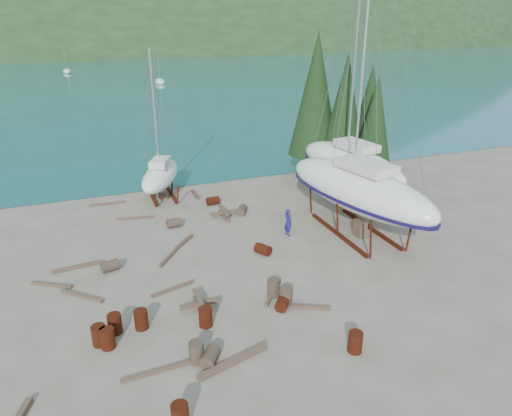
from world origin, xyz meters
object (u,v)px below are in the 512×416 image
object	(u,v)px
large_sailboat_near	(358,188)
small_sailboat_shore	(160,175)
worker	(288,222)
large_sailboat_far	(351,164)

from	to	relation	value
large_sailboat_near	small_sailboat_shore	world-z (taller)	large_sailboat_near
small_sailboat_shore	worker	bearing A→B (deg)	-32.28
large_sailboat_far	worker	bearing A→B (deg)	-157.28
large_sailboat_near	small_sailboat_shore	xyz separation A→B (m)	(-9.95, 10.44, -1.18)
large_sailboat_near	worker	world-z (taller)	large_sailboat_near
large_sailboat_far	worker	size ratio (longest dim) A/B	9.71
large_sailboat_near	large_sailboat_far	world-z (taller)	large_sailboat_near
small_sailboat_shore	worker	distance (m)	11.03
large_sailboat_near	large_sailboat_far	distance (m)	5.85
small_sailboat_shore	large_sailboat_far	bearing A→B (deg)	2.35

